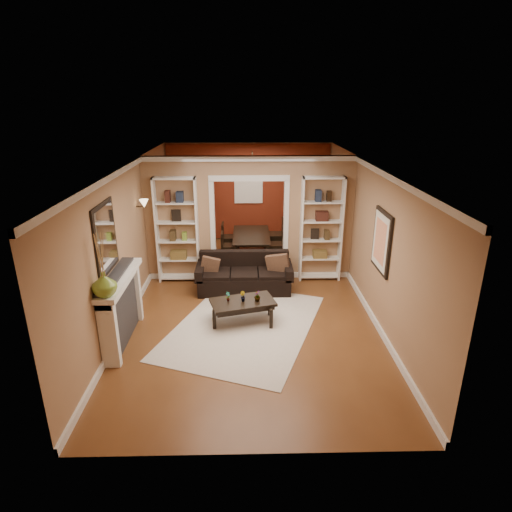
{
  "coord_description": "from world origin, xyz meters",
  "views": [
    {
      "loc": [
        -0.06,
        -7.79,
        3.82
      ],
      "look_at": [
        0.1,
        -0.8,
        1.23
      ],
      "focal_mm": 30.0,
      "sensor_mm": 36.0,
      "label": 1
    }
  ],
  "objects_px": {
    "sofa": "(244,273)",
    "dining_table": "(253,245)",
    "bookshelf_left": "(177,231)",
    "fireplace": "(123,309)",
    "coffee_table": "(243,311)",
    "bookshelf_right": "(321,230)"
  },
  "relations": [
    {
      "from": "dining_table",
      "to": "fireplace",
      "type": "bearing_deg",
      "value": 151.63
    },
    {
      "from": "sofa",
      "to": "bookshelf_left",
      "type": "bearing_deg",
      "value": 157.97
    },
    {
      "from": "sofa",
      "to": "dining_table",
      "type": "bearing_deg",
      "value": 84.4
    },
    {
      "from": "bookshelf_left",
      "to": "dining_table",
      "type": "bearing_deg",
      "value": 42.54
    },
    {
      "from": "bookshelf_left",
      "to": "bookshelf_right",
      "type": "bearing_deg",
      "value": 0.0
    },
    {
      "from": "sofa",
      "to": "dining_table",
      "type": "relative_size",
      "value": 1.2
    },
    {
      "from": "bookshelf_left",
      "to": "dining_table",
      "type": "relative_size",
      "value": 1.39
    },
    {
      "from": "bookshelf_right",
      "to": "dining_table",
      "type": "relative_size",
      "value": 1.39
    },
    {
      "from": "bookshelf_left",
      "to": "fireplace",
      "type": "distance_m",
      "value": 2.65
    },
    {
      "from": "bookshelf_left",
      "to": "dining_table",
      "type": "distance_m",
      "value": 2.38
    },
    {
      "from": "coffee_table",
      "to": "dining_table",
      "type": "height_order",
      "value": "dining_table"
    },
    {
      "from": "sofa",
      "to": "bookshelf_right",
      "type": "distance_m",
      "value": 1.92
    },
    {
      "from": "bookshelf_left",
      "to": "fireplace",
      "type": "bearing_deg",
      "value": -102.05
    },
    {
      "from": "bookshelf_left",
      "to": "fireplace",
      "type": "relative_size",
      "value": 1.35
    },
    {
      "from": "bookshelf_left",
      "to": "fireplace",
      "type": "xyz_separation_m",
      "value": [
        -0.54,
        -2.53,
        -0.57
      ]
    },
    {
      "from": "sofa",
      "to": "dining_table",
      "type": "xyz_separation_m",
      "value": [
        0.2,
        2.08,
        -0.1
      ]
    },
    {
      "from": "bookshelf_right",
      "to": "dining_table",
      "type": "height_order",
      "value": "bookshelf_right"
    },
    {
      "from": "coffee_table",
      "to": "bookshelf_left",
      "type": "relative_size",
      "value": 0.48
    },
    {
      "from": "coffee_table",
      "to": "bookshelf_left",
      "type": "bearing_deg",
      "value": 110.18
    },
    {
      "from": "fireplace",
      "to": "dining_table",
      "type": "xyz_separation_m",
      "value": [
        2.18,
        4.03,
        -0.29
      ]
    },
    {
      "from": "bookshelf_left",
      "to": "dining_table",
      "type": "height_order",
      "value": "bookshelf_left"
    },
    {
      "from": "coffee_table",
      "to": "dining_table",
      "type": "xyz_separation_m",
      "value": [
        0.23,
        3.46,
        0.08
      ]
    }
  ]
}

